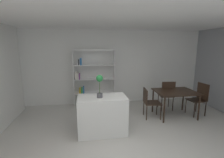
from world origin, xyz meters
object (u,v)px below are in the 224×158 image
object	(u,v)px
potted_plant_on_island	(100,84)
open_bookshelf	(91,81)
dining_chair_window_side	(199,96)
kitchen_island	(102,115)
dining_chair_far	(167,93)
dining_table	(175,94)
dining_chair_island_side	(149,101)

from	to	relation	value
potted_plant_on_island	open_bookshelf	xyz separation A→B (m)	(-0.14, 1.88, -0.31)
open_bookshelf	dining_chair_window_side	world-z (taller)	open_bookshelf
dining_chair_window_side	kitchen_island	bearing A→B (deg)	-84.06
dining_chair_window_side	dining_chair_far	bearing A→B (deg)	-125.44
dining_chair_far	dining_table	bearing A→B (deg)	98.30
potted_plant_on_island	open_bookshelf	world-z (taller)	open_bookshelf
potted_plant_on_island	dining_chair_island_side	world-z (taller)	potted_plant_on_island
kitchen_island	dining_chair_far	bearing A→B (deg)	26.57
kitchen_island	dining_chair_island_side	xyz separation A→B (m)	(1.41, 0.64, 0.07)
dining_chair_far	dining_chair_island_side	xyz separation A→B (m)	(-0.77, -0.45, -0.05)
open_bookshelf	dining_table	bearing A→B (deg)	-26.71
dining_chair_far	dining_chair_island_side	size ratio (longest dim) A/B	1.12
kitchen_island	dining_chair_far	xyz separation A→B (m)	(2.18, 1.09, 0.12)
kitchen_island	potted_plant_on_island	distance (m)	0.77
dining_table	dining_chair_window_side	xyz separation A→B (m)	(0.80, 0.01, -0.13)
dining_table	dining_chair_island_side	distance (m)	0.81
dining_chair_window_side	dining_chair_island_side	world-z (taller)	dining_chair_window_side
dining_chair_far	dining_chair_island_side	bearing A→B (deg)	37.17
potted_plant_on_island	dining_table	size ratio (longest dim) A/B	0.46
kitchen_island	open_bookshelf	size ratio (longest dim) A/B	0.59
open_bookshelf	dining_chair_far	xyz separation A→B (m)	(2.38, -0.74, -0.34)
kitchen_island	dining_chair_island_side	world-z (taller)	kitchen_island
potted_plant_on_island	dining_chair_window_side	distance (m)	3.19
potted_plant_on_island	dining_chair_window_side	size ratio (longest dim) A/B	0.55
potted_plant_on_island	dining_table	distance (m)	2.41
potted_plant_on_island	dining_chair_far	distance (m)	2.59
kitchen_island	potted_plant_on_island	bearing A→B (deg)	-141.69
open_bookshelf	dining_table	xyz separation A→B (m)	(2.39, -1.21, -0.22)
open_bookshelf	dining_table	distance (m)	2.69
dining_chair_far	dining_chair_island_side	world-z (taller)	dining_chair_far
dining_table	dining_chair_far	xyz separation A→B (m)	(-0.01, 0.46, -0.12)
open_bookshelf	dining_chair_window_side	distance (m)	3.42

